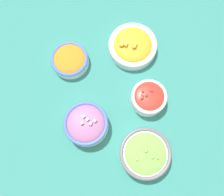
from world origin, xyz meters
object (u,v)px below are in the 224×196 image
(bowl_red_onion, at_px, (86,124))
(bowl_lettuce, at_px, (145,154))
(bowl_squash, at_px, (133,46))
(bowl_cherry_tomatoes, at_px, (149,98))
(bowl_carrots, at_px, (70,60))

(bowl_red_onion, xyz_separation_m, bowl_lettuce, (0.09, 0.19, -0.00))
(bowl_squash, height_order, bowl_cherry_tomatoes, bowl_cherry_tomatoes)
(bowl_red_onion, xyz_separation_m, bowl_carrots, (-0.23, -0.06, -0.01))
(bowl_red_onion, bearing_deg, bowl_squash, 150.95)
(bowl_lettuce, distance_m, bowl_cherry_tomatoes, 0.18)
(bowl_lettuce, relative_size, bowl_cherry_tomatoes, 1.37)
(bowl_carrots, height_order, bowl_cherry_tomatoes, bowl_cherry_tomatoes)
(bowl_carrots, distance_m, bowl_lettuce, 0.41)
(bowl_carrots, xyz_separation_m, bowl_cherry_tomatoes, (0.14, 0.27, 0.01))
(bowl_carrots, bearing_deg, bowl_cherry_tomatoes, 62.20)
(bowl_carrots, bearing_deg, bowl_squash, 103.53)
(bowl_carrots, bearing_deg, bowl_lettuce, 38.08)
(bowl_red_onion, distance_m, bowl_carrots, 0.24)
(bowl_carrots, xyz_separation_m, bowl_squash, (-0.05, 0.22, 0.00))
(bowl_lettuce, bearing_deg, bowl_carrots, -141.92)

